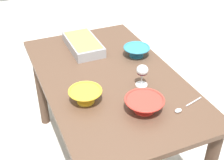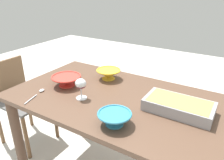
{
  "view_description": "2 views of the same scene",
  "coord_description": "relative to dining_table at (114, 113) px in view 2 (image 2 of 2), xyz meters",
  "views": [
    {
      "loc": [
        -1.54,
        0.64,
        1.86
      ],
      "look_at": [
        -0.1,
        0.02,
        0.82
      ],
      "focal_mm": 50.09,
      "sensor_mm": 36.0,
      "label": 1
    },
    {
      "loc": [
        0.67,
        -1.12,
        1.47
      ],
      "look_at": [
        -0.04,
        0.04,
        0.87
      ],
      "focal_mm": 35.01,
      "sensor_mm": 36.0,
      "label": 2
    }
  ],
  "objects": [
    {
      "name": "serving_bowl",
      "position": [
        0.17,
        -0.28,
        0.18
      ],
      "size": [
        0.19,
        0.19,
        0.07
      ],
      "color": "teal",
      "rests_on": "dining_table"
    },
    {
      "name": "casserole_dish",
      "position": [
        0.42,
        0.03,
        0.17
      ],
      "size": [
        0.39,
        0.21,
        0.07
      ],
      "color": "#99999E",
      "rests_on": "dining_table"
    },
    {
      "name": "wine_glass",
      "position": [
        -0.17,
        -0.14,
        0.23
      ],
      "size": [
        0.07,
        0.07,
        0.14
      ],
      "color": "white",
      "rests_on": "dining_table"
    },
    {
      "name": "serving_spoon",
      "position": [
        -0.46,
        -0.25,
        0.14
      ],
      "size": [
        0.08,
        0.22,
        0.01
      ],
      "color": "silver",
      "rests_on": "dining_table"
    },
    {
      "name": "dining_table",
      "position": [
        0.0,
        0.0,
        0.0
      ],
      "size": [
        1.42,
        0.84,
        0.78
      ],
      "color": "brown",
      "rests_on": "ground_plane"
    },
    {
      "name": "mixing_bowl",
      "position": [
        -0.39,
        -0.04,
        0.18
      ],
      "size": [
        0.22,
        0.22,
        0.08
      ],
      "color": "red",
      "rests_on": "dining_table"
    },
    {
      "name": "chair",
      "position": [
        -1.06,
        -0.02,
        -0.18
      ],
      "size": [
        0.44,
        0.39,
        0.82
      ],
      "color": "#595959",
      "rests_on": "ground_plane"
    },
    {
      "name": "small_bowl",
      "position": [
        -0.19,
        0.22,
        0.18
      ],
      "size": [
        0.19,
        0.19,
        0.08
      ],
      "color": "yellow",
      "rests_on": "dining_table"
    }
  ]
}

